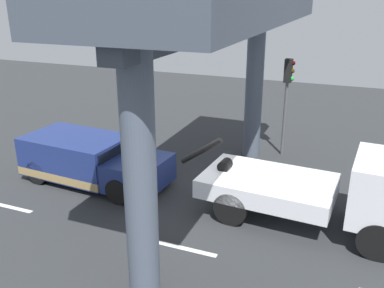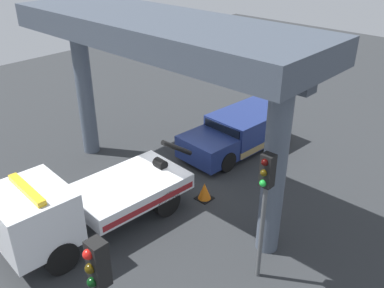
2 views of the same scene
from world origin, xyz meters
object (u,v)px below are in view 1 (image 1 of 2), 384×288
object	(u,v)px
towed_van_green	(90,160)
traffic_light_near	(287,86)
traffic_cone_orange	(212,174)
tow_truck_white	(336,190)

from	to	relation	value
towed_van_green	traffic_light_near	distance (m)	8.02
traffic_cone_orange	traffic_light_near	bearing A→B (deg)	63.30
towed_van_green	traffic_cone_orange	world-z (taller)	towed_van_green
towed_van_green	traffic_cone_orange	distance (m)	4.31
towed_van_green	traffic_cone_orange	size ratio (longest dim) A/B	8.12
traffic_light_near	traffic_cone_orange	bearing A→B (deg)	-116.70
towed_van_green	traffic_light_near	bearing A→B (deg)	41.17
tow_truck_white	towed_van_green	size ratio (longest dim) A/B	1.37
tow_truck_white	towed_van_green	distance (m)	8.23
tow_truck_white	towed_van_green	world-z (taller)	tow_truck_white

